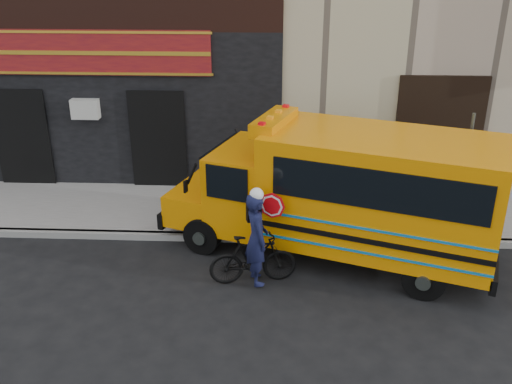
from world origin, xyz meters
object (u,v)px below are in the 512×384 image
Objects in this scene: school_bus at (346,191)px; sign_pole at (464,177)px; cyclist at (257,241)px; bicycle at (253,259)px.

sign_pole reaches higher than school_bus.
school_bus reaches higher than cyclist.
bicycle is at bearing 43.56° from cyclist.
sign_pole reaches higher than bicycle.
sign_pole is 4.60m from cyclist.
school_bus is at bearing -74.88° from cyclist.
school_bus is 4.22× the size of bicycle.
cyclist is at bearing -129.65° from bicycle.
bicycle is at bearing -149.27° from school_bus.
school_bus reaches higher than bicycle.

